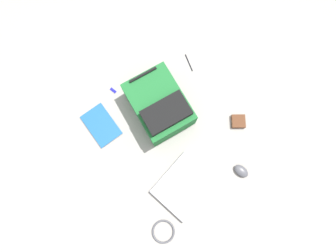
{
  "coord_description": "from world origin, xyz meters",
  "views": [
    {
      "loc": [
        -0.2,
        -0.26,
        1.76
      ],
      "look_at": [
        -0.0,
        0.03,
        0.02
      ],
      "focal_mm": 29.23,
      "sensor_mm": 36.0,
      "label": 1
    }
  ],
  "objects_px": {
    "laptop": "(184,186)",
    "usb_stick": "(113,90)",
    "pen_black": "(189,63)",
    "earbud_pouch": "(238,121)",
    "computer_mouse": "(241,171)",
    "backpack": "(159,105)",
    "cable_coil": "(163,232)",
    "book_blue": "(101,125)"
  },
  "relations": [
    {
      "from": "pen_black",
      "to": "earbud_pouch",
      "type": "distance_m",
      "value": 0.52
    },
    {
      "from": "backpack",
      "to": "pen_black",
      "type": "relative_size",
      "value": 3.34
    },
    {
      "from": "book_blue",
      "to": "usb_stick",
      "type": "relative_size",
      "value": 5.72
    },
    {
      "from": "usb_stick",
      "to": "pen_black",
      "type": "bearing_deg",
      "value": -12.61
    },
    {
      "from": "computer_mouse",
      "to": "cable_coil",
      "type": "distance_m",
      "value": 0.61
    },
    {
      "from": "earbud_pouch",
      "to": "pen_black",
      "type": "bearing_deg",
      "value": 93.45
    },
    {
      "from": "cable_coil",
      "to": "book_blue",
      "type": "bearing_deg",
      "value": 87.9
    },
    {
      "from": "backpack",
      "to": "cable_coil",
      "type": "distance_m",
      "value": 0.78
    },
    {
      "from": "backpack",
      "to": "earbud_pouch",
      "type": "relative_size",
      "value": 5.02
    },
    {
      "from": "book_blue",
      "to": "pen_black",
      "type": "xyz_separation_m",
      "value": [
        0.73,
        0.04,
        -0.0
      ]
    },
    {
      "from": "backpack",
      "to": "laptop",
      "type": "distance_m",
      "value": 0.53
    },
    {
      "from": "book_blue",
      "to": "computer_mouse",
      "type": "relative_size",
      "value": 2.72
    },
    {
      "from": "laptop",
      "to": "pen_black",
      "type": "xyz_separation_m",
      "value": [
        0.5,
        0.66,
        -0.01
      ]
    },
    {
      "from": "laptop",
      "to": "usb_stick",
      "type": "height_order",
      "value": "laptop"
    },
    {
      "from": "laptop",
      "to": "cable_coil",
      "type": "distance_m",
      "value": 0.3
    },
    {
      "from": "pen_black",
      "to": "usb_stick",
      "type": "distance_m",
      "value": 0.55
    },
    {
      "from": "book_blue",
      "to": "pen_black",
      "type": "distance_m",
      "value": 0.73
    },
    {
      "from": "backpack",
      "to": "cable_coil",
      "type": "relative_size",
      "value": 3.11
    },
    {
      "from": "usb_stick",
      "to": "book_blue",
      "type": "bearing_deg",
      "value": -139.64
    },
    {
      "from": "laptop",
      "to": "earbud_pouch",
      "type": "height_order",
      "value": "laptop"
    },
    {
      "from": "pen_black",
      "to": "cable_coil",
      "type": "bearing_deg",
      "value": -132.74
    },
    {
      "from": "usb_stick",
      "to": "earbud_pouch",
      "type": "bearing_deg",
      "value": -48.44
    },
    {
      "from": "laptop",
      "to": "pen_black",
      "type": "distance_m",
      "value": 0.83
    },
    {
      "from": "computer_mouse",
      "to": "usb_stick",
      "type": "height_order",
      "value": "computer_mouse"
    },
    {
      "from": "laptop",
      "to": "cable_coil",
      "type": "relative_size",
      "value": 2.84
    },
    {
      "from": "backpack",
      "to": "usb_stick",
      "type": "relative_size",
      "value": 9.42
    },
    {
      "from": "laptop",
      "to": "book_blue",
      "type": "xyz_separation_m",
      "value": [
        -0.23,
        0.62,
        -0.01
      ]
    },
    {
      "from": "backpack",
      "to": "book_blue",
      "type": "height_order",
      "value": "backpack"
    },
    {
      "from": "laptop",
      "to": "usb_stick",
      "type": "distance_m",
      "value": 0.78
    },
    {
      "from": "backpack",
      "to": "earbud_pouch",
      "type": "distance_m",
      "value": 0.53
    },
    {
      "from": "pen_black",
      "to": "earbud_pouch",
      "type": "height_order",
      "value": "earbud_pouch"
    },
    {
      "from": "cable_coil",
      "to": "usb_stick",
      "type": "bearing_deg",
      "value": 76.9
    },
    {
      "from": "cable_coil",
      "to": "pen_black",
      "type": "distance_m",
      "value": 1.11
    },
    {
      "from": "computer_mouse",
      "to": "earbud_pouch",
      "type": "bearing_deg",
      "value": 40.52
    },
    {
      "from": "backpack",
      "to": "computer_mouse",
      "type": "relative_size",
      "value": 4.48
    },
    {
      "from": "computer_mouse",
      "to": "backpack",
      "type": "bearing_deg",
      "value": 92.04
    },
    {
      "from": "earbud_pouch",
      "to": "usb_stick",
      "type": "height_order",
      "value": "earbud_pouch"
    },
    {
      "from": "laptop",
      "to": "usb_stick",
      "type": "xyz_separation_m",
      "value": [
        -0.04,
        0.78,
        -0.01
      ]
    },
    {
      "from": "earbud_pouch",
      "to": "book_blue",
      "type": "bearing_deg",
      "value": 147.66
    },
    {
      "from": "laptop",
      "to": "book_blue",
      "type": "height_order",
      "value": "laptop"
    },
    {
      "from": "backpack",
      "to": "cable_coil",
      "type": "xyz_separation_m",
      "value": [
        -0.41,
        -0.65,
        -0.09
      ]
    },
    {
      "from": "computer_mouse",
      "to": "usb_stick",
      "type": "relative_size",
      "value": 2.1
    }
  ]
}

